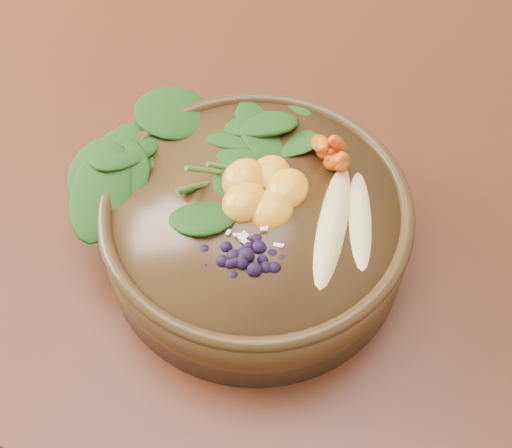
% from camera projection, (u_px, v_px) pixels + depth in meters
% --- Properties ---
extents(ground, '(4.00, 4.00, 0.00)m').
position_uv_depth(ground, '(179.00, 331.00, 1.50)').
color(ground, '#381E0F').
rests_on(ground, ground).
extents(dining_table, '(1.60, 0.90, 0.75)m').
position_uv_depth(dining_table, '(136.00, 112.00, 0.96)').
color(dining_table, '#331C0C').
rests_on(dining_table, ground).
extents(stoneware_bowl, '(0.35, 0.35, 0.08)m').
position_uv_depth(stoneware_bowl, '(256.00, 230.00, 0.69)').
color(stoneware_bowl, '#402A14').
rests_on(stoneware_bowl, dining_table).
extents(kale_heap, '(0.23, 0.21, 0.04)m').
position_uv_depth(kale_heap, '(227.00, 133.00, 0.68)').
color(kale_heap, '#1B4A12').
rests_on(kale_heap, stoneware_bowl).
extents(carrot_cluster, '(0.07, 0.07, 0.08)m').
position_uv_depth(carrot_cluster, '(333.00, 126.00, 0.66)').
color(carrot_cluster, orange).
rests_on(carrot_cluster, stoneware_bowl).
extents(banana_halves, '(0.10, 0.17, 0.03)m').
position_uv_depth(banana_halves, '(348.00, 213.00, 0.64)').
color(banana_halves, '#E0CC84').
rests_on(banana_halves, stoneware_bowl).
extents(mandarin_cluster, '(0.10, 0.11, 0.03)m').
position_uv_depth(mandarin_cluster, '(263.00, 181.00, 0.66)').
color(mandarin_cluster, orange).
rests_on(mandarin_cluster, stoneware_bowl).
extents(blueberry_pile, '(0.16, 0.13, 0.04)m').
position_uv_depth(blueberry_pile, '(241.00, 247.00, 0.61)').
color(blueberry_pile, black).
rests_on(blueberry_pile, stoneware_bowl).
extents(coconut_flakes, '(0.11, 0.09, 0.01)m').
position_uv_depth(coconut_flakes, '(252.00, 221.00, 0.64)').
color(coconut_flakes, white).
rests_on(coconut_flakes, stoneware_bowl).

